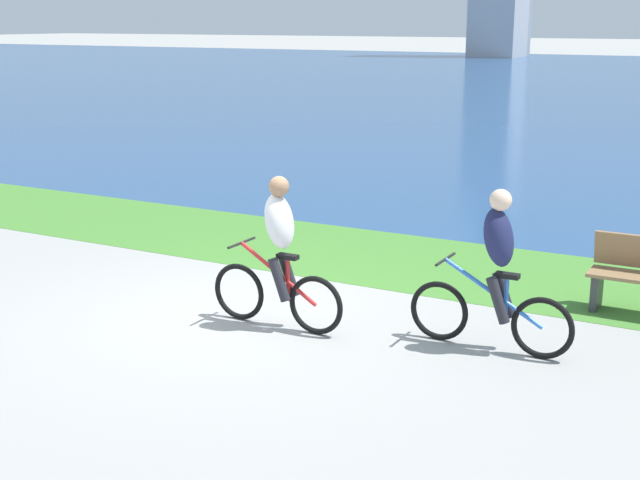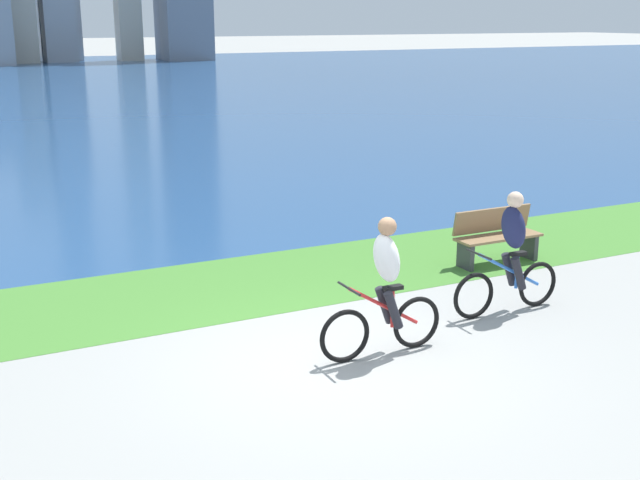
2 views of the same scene
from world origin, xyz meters
TOP-DOWN VIEW (x-y plane):
  - ground_plane at (0.00, 0.00)m, footprint 300.00×300.00m
  - grass_strip_bayside at (0.00, 3.13)m, footprint 120.00×2.79m
  - cyclist_lead at (0.60, -0.06)m, footprint 1.64×0.52m
  - cyclist_trailing at (2.87, 0.43)m, footprint 1.74×0.52m

SIDE VIEW (x-z plane):
  - ground_plane at x=0.00m, z-range 0.00..0.00m
  - grass_strip_bayside at x=0.00m, z-range 0.00..0.01m
  - cyclist_trailing at x=2.87m, z-range 0.00..1.68m
  - cyclist_lead at x=0.60m, z-range -0.01..1.68m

